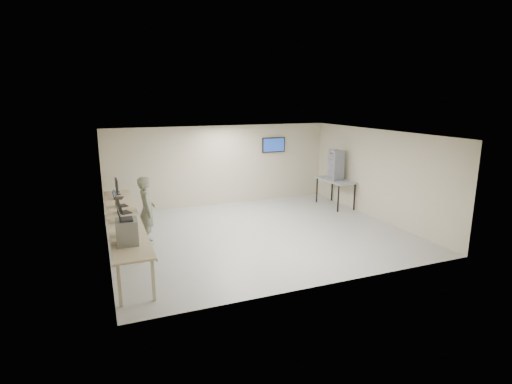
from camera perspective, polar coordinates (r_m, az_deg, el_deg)
name	(u,v)px	position (r m, az deg, el deg)	size (l,w,h in m)	color
room	(259,184)	(11.05, 0.44, 1.17)	(8.01, 7.01, 2.81)	silver
workbench	(124,219)	(10.36, -18.34, -3.68)	(0.76, 6.00, 0.90)	tan
equipment_box	(127,232)	(8.33, -17.94, -5.42)	(0.42, 0.48, 0.50)	gray
laptop_on_box	(123,217)	(8.24, -18.48, -3.35)	(0.29, 0.35, 0.27)	black
laptop_0	(125,231)	(8.94, -18.22, -5.37)	(0.31, 0.37, 0.28)	black
laptop_1	(123,219)	(9.85, -18.47, -3.65)	(0.33, 0.39, 0.29)	black
laptop_2	(122,210)	(10.61, -18.58, -2.49)	(0.39, 0.41, 0.27)	black
laptop_3	(120,204)	(11.30, -18.84, -1.60)	(0.34, 0.37, 0.25)	black
laptop_4	(117,196)	(12.18, -19.27, -0.59)	(0.33, 0.37, 0.25)	black
monitor_near	(117,186)	(12.61, -19.28, 0.87)	(0.21, 0.47, 0.47)	black
monitor_far	(116,184)	(12.95, -19.36, 1.09)	(0.20, 0.44, 0.43)	black
soldier	(147,210)	(10.71, -15.30, -2.55)	(0.65, 0.43, 1.79)	slate
side_table	(336,182)	(14.22, 11.29, 1.48)	(0.74, 1.59, 0.96)	gray
storage_bins	(336,165)	(14.10, 11.33, 3.82)	(0.39, 0.44, 1.04)	gray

